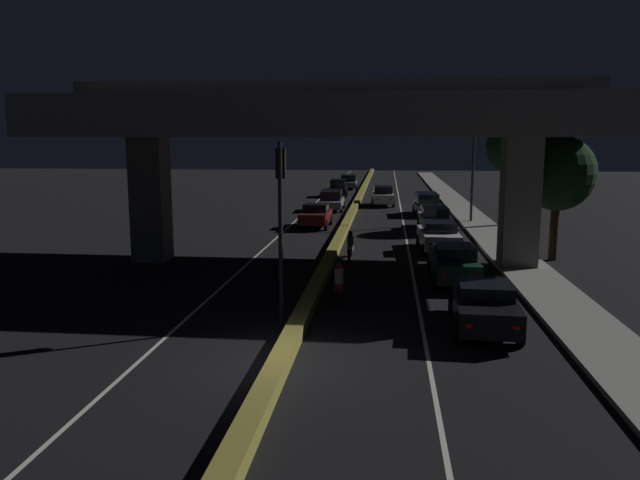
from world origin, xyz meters
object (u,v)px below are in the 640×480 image
(car_silver_fourth_oncoming, at_px, (349,182))
(motorcycle_white_filtering_mid, at_px, (350,247))
(motorcycle_red_filtering_near, at_px, (339,285))
(car_silver_fifth, at_px, (427,203))
(car_black_lead, at_px, (484,304))
(car_white_sixth, at_px, (383,195))
(car_white_third, at_px, (439,236))
(car_dark_green_second, at_px, (454,263))
(car_white_fourth, at_px, (434,217))
(car_dark_red_lead_oncoming, at_px, (316,215))
(traffic_light_left_of_median, at_px, (281,201))
(street_lamp, at_px, (469,160))
(car_black_third_oncoming, at_px, (338,188))
(pedestrian_on_sidewalk, at_px, (514,245))
(car_silver_second_oncoming, at_px, (331,200))

(car_silver_fourth_oncoming, distance_m, motorcycle_white_filtering_mid, 42.71)
(motorcycle_red_filtering_near, height_order, motorcycle_white_filtering_mid, motorcycle_red_filtering_near)
(car_silver_fifth, height_order, car_silver_fourth_oncoming, car_silver_fifth)
(car_black_lead, distance_m, car_silver_fifth, 29.32)
(car_white_sixth, bearing_deg, car_silver_fourth_oncoming, 10.29)
(car_white_third, bearing_deg, car_silver_fourth_oncoming, 7.74)
(car_black_lead, bearing_deg, motorcycle_red_filtering_near, 60.78)
(car_black_lead, relative_size, car_dark_green_second, 1.07)
(car_white_third, relative_size, car_white_fourth, 0.99)
(car_black_lead, relative_size, car_white_sixth, 1.05)
(car_dark_red_lead_oncoming, relative_size, motorcycle_red_filtering_near, 2.22)
(car_white_sixth, bearing_deg, traffic_light_left_of_median, 172.49)
(street_lamp, xyz_separation_m, car_black_lead, (-2.56, -24.93, -3.59))
(motorcycle_white_filtering_mid, bearing_deg, car_black_third_oncoming, 6.37)
(car_white_third, height_order, car_silver_fourth_oncoming, car_silver_fourth_oncoming)
(street_lamp, bearing_deg, traffic_light_left_of_median, -109.86)
(street_lamp, bearing_deg, car_silver_fifth, 120.01)
(car_dark_red_lead_oncoming, height_order, pedestrian_on_sidewalk, pedestrian_on_sidewalk)
(car_black_third_oncoming, height_order, motorcycle_white_filtering_mid, car_black_third_oncoming)
(car_black_lead, relative_size, pedestrian_on_sidewalk, 2.71)
(car_black_lead, height_order, car_white_sixth, car_white_sixth)
(car_black_lead, height_order, car_dark_red_lead_oncoming, car_dark_red_lead_oncoming)
(car_white_third, distance_m, car_silver_fifth, 15.65)
(car_silver_fifth, distance_m, motorcycle_white_filtering_mid, 18.96)
(car_silver_fifth, xyz_separation_m, car_silver_fourth_oncoming, (-7.55, 24.29, -0.07))
(car_white_third, relative_size, car_dark_red_lead_oncoming, 1.14)
(street_lamp, height_order, car_dark_green_second, street_lamp)
(car_white_fourth, xyz_separation_m, motorcycle_white_filtering_mid, (-4.86, -10.72, -0.20))
(car_silver_fourth_oncoming, bearing_deg, car_silver_second_oncoming, -1.24)
(car_silver_second_oncoming, relative_size, car_silver_fourth_oncoming, 1.15)
(car_black_lead, relative_size, car_white_third, 0.99)
(car_silver_fourth_oncoming, relative_size, motorcycle_white_filtering_mid, 2.04)
(car_dark_green_second, bearing_deg, car_black_third_oncoming, 10.66)
(car_dark_green_second, xyz_separation_m, car_silver_second_oncoming, (-7.31, 25.25, 0.04))
(motorcycle_white_filtering_mid, bearing_deg, motorcycle_red_filtering_near, -178.69)
(motorcycle_white_filtering_mid, bearing_deg, street_lamp, -26.98)
(car_white_third, height_order, car_dark_red_lead_oncoming, car_white_third)
(traffic_light_left_of_median, relative_size, car_black_lead, 1.26)
(car_dark_green_second, xyz_separation_m, motorcycle_white_filtering_mid, (-4.54, 4.55, -0.21))
(car_white_sixth, relative_size, car_silver_second_oncoming, 0.94)
(street_lamp, xyz_separation_m, car_dark_red_lead_oncoming, (-10.30, -3.20, -3.59))
(car_white_fourth, xyz_separation_m, car_silver_second_oncoming, (-7.63, 9.99, 0.05))
(car_white_fourth, xyz_separation_m, car_dark_red_lead_oncoming, (-7.80, 0.02, 0.01))
(car_dark_green_second, relative_size, car_dark_red_lead_oncoming, 1.06)
(car_black_lead, distance_m, motorcycle_red_filtering_near, 5.57)
(car_silver_fourth_oncoming, distance_m, motorcycle_red_filtering_near, 50.77)
(pedestrian_on_sidewalk, bearing_deg, motorcycle_white_filtering_mid, 172.72)
(car_silver_fifth, distance_m, car_dark_red_lead_oncoming, 10.86)
(car_silver_fifth, relative_size, car_silver_fourth_oncoming, 1.18)
(car_black_lead, xyz_separation_m, car_black_third_oncoming, (-8.00, 44.08, 0.11))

